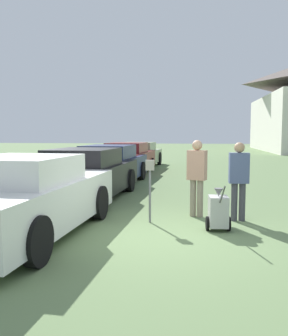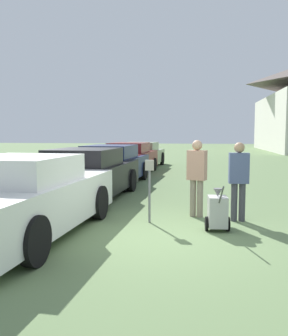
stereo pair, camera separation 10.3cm
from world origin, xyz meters
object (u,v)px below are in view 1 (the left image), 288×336
(parked_car_sage, at_px, (139,155))
(parked_car_maroon, at_px, (128,159))
(parked_car_white, at_px, (27,198))
(person_worker, at_px, (197,173))
(person_supervisor, at_px, (239,176))
(parked_car_navy, at_px, (110,166))
(equipment_cart, at_px, (218,211))
(parked_car_black, at_px, (86,175))
(parking_meter, at_px, (150,179))

(parked_car_sage, bearing_deg, parked_car_maroon, -87.04)
(parked_car_white, relative_size, parked_car_maroon, 0.95)
(person_worker, distance_m, person_supervisor, 0.95)
(parked_car_navy, distance_m, parked_car_sage, 7.32)
(parked_car_sage, bearing_deg, equipment_cart, -72.23)
(parked_car_black, bearing_deg, parking_meter, -46.66)
(person_supervisor, height_order, equipment_cart, person_supervisor)
(parked_car_white, xyz_separation_m, parking_meter, (2.15, 1.35, 0.22))
(parked_car_navy, xyz_separation_m, parked_car_maroon, (0.00, 3.78, -0.01))
(parking_meter, bearing_deg, parked_car_white, -147.85)
(parked_car_white, height_order, parking_meter, parked_car_white)
(parked_car_maroon, height_order, person_supervisor, person_supervisor)
(parked_car_sage, height_order, person_worker, person_worker)
(parked_car_sage, bearing_deg, parked_car_black, -87.05)
(parked_car_white, bearing_deg, parked_car_black, 92.96)
(parked_car_navy, distance_m, person_worker, 5.88)
(parked_car_white, distance_m, parked_car_navy, 7.01)
(parking_meter, bearing_deg, parked_car_black, 130.39)
(parked_car_maroon, relative_size, person_worker, 2.97)
(parked_car_white, relative_size, parked_car_navy, 0.93)
(parked_car_white, xyz_separation_m, parked_car_maroon, (0.00, 10.79, -0.03))
(person_supervisor, bearing_deg, parked_car_black, -29.97)
(parked_car_black, relative_size, person_supervisor, 3.12)
(parking_meter, xyz_separation_m, person_worker, (1.00, 0.70, 0.07))
(person_worker, bearing_deg, parked_car_navy, -37.54)
(person_worker, bearing_deg, equipment_cart, 129.12)
(equipment_cart, bearing_deg, parked_car_navy, 115.80)
(person_supervisor, bearing_deg, parked_car_navy, -54.60)
(parked_car_black, relative_size, parked_car_navy, 1.00)
(parked_car_navy, distance_m, parked_car_maroon, 3.78)
(person_worker, bearing_deg, parked_car_maroon, -50.14)
(parked_car_sage, height_order, parking_meter, parked_car_sage)
(parked_car_maroon, relative_size, person_supervisor, 3.04)
(parked_car_black, bearing_deg, parked_car_white, -87.04)
(person_worker, bearing_deg, parked_car_white, 53.10)
(person_worker, xyz_separation_m, equipment_cart, (0.41, -1.20, -0.62))
(parked_car_sage, bearing_deg, parking_meter, -77.63)
(parked_car_navy, xyz_separation_m, parking_meter, (2.15, -5.66, 0.24))
(parked_car_black, bearing_deg, parked_car_sage, 92.95)
(parked_car_sage, distance_m, person_supervisor, 13.22)
(parked_car_black, relative_size, equipment_cart, 5.39)
(parked_car_white, xyz_separation_m, parked_car_sage, (-0.00, 14.33, -0.05))
(parking_meter, relative_size, person_worker, 0.77)
(parked_car_black, relative_size, parked_car_maroon, 1.03)
(parked_car_white, relative_size, parked_car_sage, 0.97)
(parked_car_navy, relative_size, equipment_cart, 5.39)
(parked_car_black, xyz_separation_m, parking_meter, (2.15, -2.53, 0.24))
(parked_car_maroon, distance_m, person_worker, 9.30)
(parked_car_maroon, relative_size, parked_car_sage, 1.02)
(parking_meter, relative_size, person_supervisor, 0.78)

